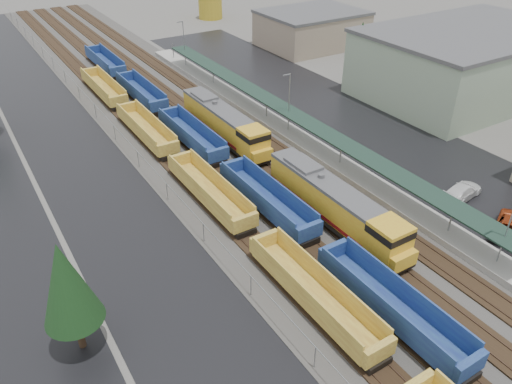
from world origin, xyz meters
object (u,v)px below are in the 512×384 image
locomotive_lead (337,205)px  well_string_yellow (254,235)px  parked_car_east_b (512,225)px  parked_car_east_c (462,191)px  well_string_blue (267,199)px  locomotive_trail (225,124)px  storage_tank (210,6)px

locomotive_lead → well_string_yellow: size_ratio=0.19×
parked_car_east_b → parked_car_east_c: parked_car_east_b is taller
locomotive_lead → well_string_blue: 6.94m
locomotive_trail → well_string_yellow: locomotive_trail is taller
storage_tank → parked_car_east_c: bearing=-99.7°
well_string_blue → storage_tank: (31.88, 72.62, 1.48)m
well_string_blue → locomotive_lead: bearing=-54.3°
well_string_yellow → parked_car_east_c: (21.97, -4.48, -0.42)m
storage_tank → parked_car_east_c: 82.46m
well_string_blue → parked_car_east_c: bearing=-25.7°
locomotive_trail → parked_car_east_c: bearing=-59.9°
parked_car_east_b → parked_car_east_c: size_ratio=1.12×
well_string_yellow → storage_tank: size_ratio=18.43×
locomotive_lead → parked_car_east_b: locomotive_lead is taller
well_string_blue → parked_car_east_b: 22.56m
locomotive_trail → well_string_blue: size_ratio=0.16×
locomotive_trail → well_string_yellow: (-8.00, -19.59, -1.07)m
locomotive_trail → parked_car_east_c: 27.87m
locomotive_lead → locomotive_trail: same height
parked_car_east_c → parked_car_east_b: bearing=161.1°
storage_tank → parked_car_east_b: storage_tank is taller
locomotive_trail → storage_tank: (27.88, 57.19, 0.43)m
well_string_blue → storage_tank: bearing=66.3°
locomotive_trail → well_string_yellow: size_ratio=0.19×
well_string_yellow → parked_car_east_c: well_string_yellow is taller
locomotive_trail → parked_car_east_b: (12.96, -30.30, -1.44)m
well_string_yellow → well_string_blue: (4.00, 4.16, 0.02)m
well_string_blue → parked_car_east_c: well_string_blue is taller
storage_tank → locomotive_trail: bearing=-116.0°
locomotive_lead → parked_car_east_c: locomotive_lead is taller
locomotive_trail → well_string_yellow: bearing=-112.2°
storage_tank → well_string_blue: bearing=-113.7°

